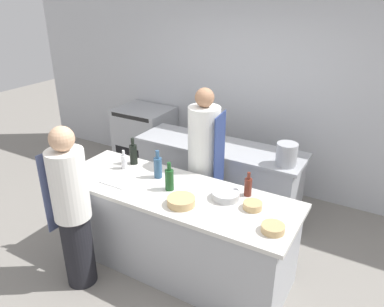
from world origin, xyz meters
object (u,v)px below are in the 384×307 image
Objects in this scene: chef_at_stove at (204,166)px; bottle_vinegar at (133,154)px; bottle_water at (158,167)px; bowl_prep_small at (273,228)px; stockpot at (287,154)px; oven_range at (145,139)px; bowl_wooden_salad at (253,206)px; bottle_sauce at (124,161)px; bowl_mixing_large at (181,201)px; chef_at_prep_near at (72,210)px; bottle_wine at (67,164)px; bottle_olive_oil at (248,186)px; bowl_ceramic_blue at (226,195)px; bottle_cooking_oil at (169,179)px.

chef_at_stove reaches higher than bottle_vinegar.
bottle_vinegar reaches higher than bottle_water.
stockpot reaches higher than bowl_prep_small.
oven_range is 5.80× the size of bowl_wooden_salad.
bottle_sauce is (-0.01, -0.15, -0.04)m from bottle_vinegar.
bottle_vinegar is at bearing 152.61° from bowl_mixing_large.
chef_at_stove is 0.90m from stockpot.
chef_at_prep_near is 1.46m from chef_at_stove.
bottle_wine is 1.93m from bowl_wooden_salad.
bottle_sauce is 0.71× the size of bottle_water.
chef_at_prep_near reaches higher than bottle_olive_oil.
stockpot is at bearing 32.88° from bottle_sauce.
bottle_wine is 1.33m from bowl_mixing_large.
chef_at_prep_near is at bearing -146.61° from bowl_ceramic_blue.
bowl_ceramic_blue is at bearing 45.19° from bowl_mixing_large.
bowl_wooden_salad is at bearing -7.95° from bottle_vinegar.
bowl_ceramic_blue is (0.78, -0.03, -0.08)m from bottle_water.
bottle_olive_oil is at bearing 5.65° from bottle_sauce.
bowl_prep_small is at bearing -47.56° from bottle_olive_oil.
bowl_ceramic_blue is 1.51× the size of bowl_wooden_salad.
bottle_cooking_oil is at bearing 13.56° from bottle_wine.
bowl_wooden_salad is at bearing -34.33° from oven_range.
bottle_water is at bearing -137.98° from stockpot.
bowl_mixing_large is 0.99× the size of bowl_ceramic_blue.
bottle_cooking_oil is 1.12× the size of bowl_ceramic_blue.
bottle_vinegar is 1.67m from stockpot.
bowl_ceramic_blue reaches higher than bowl_wooden_salad.
chef_at_stove is at bearing -23.40° from chef_at_prep_near.
bottle_water is (1.38, -1.59, 0.52)m from oven_range.
bottle_vinegar is at bearing 165.80° from bowl_prep_small.
chef_at_stove is 6.84× the size of bowl_ceramic_blue.
bowl_ceramic_blue is at bearing 37.06° from chef_at_stove.
bowl_ceramic_blue is at bearing 172.20° from bowl_wooden_salad.
chef_at_prep_near is at bearing -41.31° from bottle_wine.
oven_range is 2.74m from bowl_ceramic_blue.
bottle_olive_oil is at bearing -32.46° from oven_range.
chef_at_stove is 0.87m from bottle_sauce.
chef_at_stove reaches higher than bottle_wine.
bowl_prep_small is at bearing -70.27° from chef_at_prep_near.
chef_at_stove reaches higher than bottle_cooking_oil.
chef_at_stove is at bearing 150.87° from bottle_olive_oil.
oven_range is 4.12× the size of bottle_olive_oil.
bowl_ceramic_blue is (1.17, 0.77, 0.11)m from chef_at_prep_near.
bottle_water reaches higher than bowl_wooden_salad.
chef_at_prep_near is 9.63× the size of bowl_wooden_salad.
chef_at_prep_near is at bearing -134.06° from bottle_cooking_oil.
stockpot reaches higher than bowl_ceramic_blue.
stockpot reaches higher than bottle_sauce.
bowl_mixing_large is 0.63m from bowl_wooden_salad.
bottle_sauce is 1.25× the size of bowl_wooden_salad.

